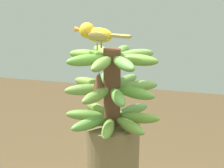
{
  "coord_description": "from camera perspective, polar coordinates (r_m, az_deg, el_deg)",
  "views": [
    {
      "loc": [
        0.24,
        -1.03,
        1.79
      ],
      "look_at": [
        0.0,
        0.0,
        1.43
      ],
      "focal_mm": 55.21,
      "sensor_mm": 36.0,
      "label": 1
    }
  ],
  "objects": [
    {
      "name": "perched_bird",
      "position": [
        1.07,
        -2.8,
        8.38
      ],
      "size": [
        0.19,
        0.06,
        0.08
      ],
      "color": "#C68933",
      "rests_on": "banana_bunch"
    },
    {
      "name": "banana_bunch",
      "position": [
        1.12,
        -0.07,
        -0.6
      ],
      "size": [
        0.32,
        0.32,
        0.26
      ],
      "color": "brown",
      "rests_on": "banana_tree"
    }
  ]
}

